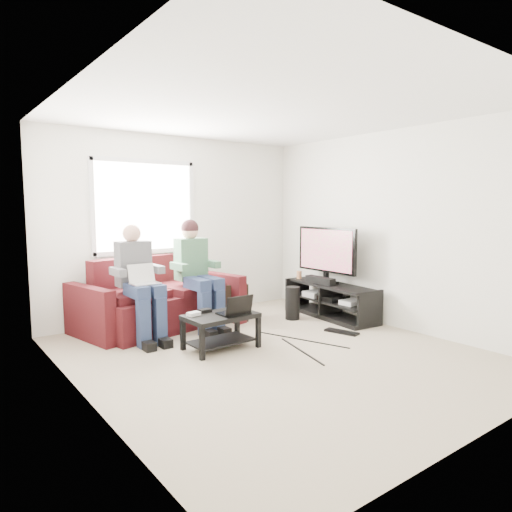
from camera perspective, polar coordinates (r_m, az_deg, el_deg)
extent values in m
plane|color=#AFA788|center=(5.10, 2.36, -12.17)|extent=(4.50, 4.50, 0.00)
plane|color=white|center=(4.93, 2.51, 17.82)|extent=(4.50, 4.50, 0.00)
plane|color=white|center=(6.74, -9.78, 3.54)|extent=(4.50, 0.00, 4.50)
plane|color=white|center=(3.42, 27.02, 0.33)|extent=(4.50, 0.00, 4.50)
plane|color=white|center=(3.91, -20.96, 1.26)|extent=(0.00, 4.50, 4.50)
plane|color=white|center=(6.30, 16.69, 3.18)|extent=(0.00, 4.50, 4.50)
cube|color=white|center=(6.51, -13.73, 6.00)|extent=(1.40, 0.01, 1.20)
cube|color=silver|center=(6.50, -13.69, 6.00)|extent=(1.48, 0.04, 1.28)
cube|color=#4B1215|center=(6.19, -11.98, -6.76)|extent=(1.82, 1.21, 0.46)
cube|color=#4B1215|center=(6.46, -13.54, -2.05)|extent=(1.68, 0.54, 0.47)
cube|color=#4B1215|center=(5.86, -20.17, -6.77)|extent=(0.35, 1.00, 0.66)
cube|color=#4B1215|center=(6.59, -4.78, -4.96)|extent=(0.35, 1.00, 0.66)
cube|color=#4B1215|center=(5.96, -15.51, -4.60)|extent=(0.91, 0.91, 0.10)
cube|color=#4B1215|center=(6.29, -8.61, -3.87)|extent=(0.91, 0.91, 0.10)
cube|color=navy|center=(5.49, -14.72, -4.24)|extent=(0.16, 0.45, 0.14)
cube|color=navy|center=(5.56, -12.81, -4.05)|extent=(0.16, 0.45, 0.14)
cube|color=navy|center=(5.39, -13.87, -8.21)|extent=(0.13, 0.13, 0.56)
cube|color=navy|center=(5.47, -11.92, -7.95)|extent=(0.13, 0.13, 0.56)
cube|color=slate|center=(5.78, -15.10, -0.91)|extent=(0.40, 0.22, 0.55)
sphere|color=#DFA48B|center=(5.76, -15.28, 2.76)|extent=(0.22, 0.22, 0.22)
cube|color=navy|center=(5.83, -7.41, -3.47)|extent=(0.16, 0.45, 0.14)
cube|color=navy|center=(5.93, -5.72, -3.29)|extent=(0.16, 0.45, 0.14)
cube|color=navy|center=(5.74, -6.44, -7.18)|extent=(0.13, 0.13, 0.56)
cube|color=navy|center=(5.84, -4.74, -6.92)|extent=(0.13, 0.13, 0.56)
cube|color=#585B5A|center=(6.12, -8.12, -0.37)|extent=(0.40, 0.22, 0.55)
sphere|color=#DFA48B|center=(6.10, -8.27, 3.10)|extent=(0.22, 0.22, 0.22)
sphere|color=black|center=(6.10, -8.27, 3.47)|extent=(0.23, 0.23, 0.23)
cube|color=black|center=(5.20, -4.42, -7.53)|extent=(0.81, 0.51, 0.05)
cube|color=black|center=(5.27, -4.40, -10.54)|extent=(0.73, 0.43, 0.02)
cube|color=black|center=(4.89, -6.76, -10.87)|extent=(0.05, 0.05, 0.35)
cube|color=black|center=(5.28, 0.29, -9.52)|extent=(0.05, 0.05, 0.35)
cube|color=black|center=(5.25, -9.13, -9.70)|extent=(0.05, 0.05, 0.35)
cube|color=black|center=(5.62, -2.37, -8.56)|extent=(0.05, 0.05, 0.35)
cube|color=silver|center=(5.15, -7.80, -7.18)|extent=(0.15, 0.11, 0.04)
cube|color=black|center=(5.29, -6.40, -6.81)|extent=(0.14, 0.09, 0.04)
cube|color=gray|center=(5.47, -2.60, -6.33)|extent=(0.15, 0.11, 0.04)
cube|color=black|center=(6.68, 9.35, -3.61)|extent=(0.58, 1.51, 0.04)
cube|color=black|center=(6.73, 9.32, -5.51)|extent=(0.54, 1.45, 0.03)
cube|color=black|center=(6.77, 9.29, -7.31)|extent=(0.58, 1.51, 0.06)
cube|color=black|center=(6.26, 14.09, -6.51)|extent=(0.45, 0.08, 0.49)
cube|color=black|center=(7.23, 5.20, -4.62)|extent=(0.45, 0.08, 0.49)
cube|color=black|center=(6.74, 8.75, -3.17)|extent=(0.12, 0.40, 0.04)
cube|color=black|center=(6.73, 8.76, -2.50)|extent=(0.06, 0.06, 0.12)
cube|color=black|center=(6.68, 8.81, 0.77)|extent=(0.05, 1.10, 0.65)
cube|color=#DF348A|center=(6.66, 8.63, 0.75)|extent=(0.01, 1.01, 0.58)
cube|color=black|center=(6.66, 8.03, -3.02)|extent=(0.12, 0.50, 0.10)
cylinder|color=#AC714A|center=(7.08, 5.41, -2.34)|extent=(0.08, 0.08, 0.12)
cube|color=silver|center=(6.45, 11.90, -5.66)|extent=(0.30, 0.22, 0.06)
cube|color=gray|center=(6.92, 7.53, -4.68)|extent=(0.34, 0.26, 0.08)
cube|color=black|center=(6.68, 9.64, -5.16)|extent=(0.38, 0.30, 0.07)
cylinder|color=black|center=(6.55, 4.59, -5.88)|extent=(0.21, 0.21, 0.47)
cube|color=black|center=(6.00, 10.65, -9.31)|extent=(0.26, 0.46, 0.02)
cube|color=black|center=(6.50, -2.85, -5.69)|extent=(0.36, 0.36, 0.53)
cube|color=silver|center=(6.44, -2.86, -2.96)|extent=(0.22, 0.18, 0.10)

